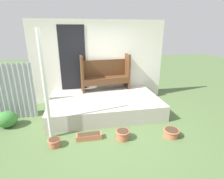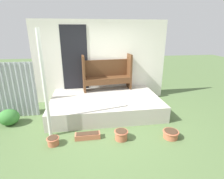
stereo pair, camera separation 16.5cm
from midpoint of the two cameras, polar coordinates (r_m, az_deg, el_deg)
The scene contains 10 objects.
ground_plane at distance 4.37m, azimuth -3.29°, elevation -12.63°, with size 24.00×24.00×0.00m, color #516B3D.
porch_slab at distance 5.14m, azimuth -3.36°, elevation -4.89°, with size 3.09×1.93×0.43m.
house_wall at distance 5.78m, azimuth -5.30°, elevation 9.03°, with size 4.29×0.08×2.60m.
support_post at distance 3.83m, azimuth -22.17°, elevation 0.45°, with size 0.08×0.08×2.32m.
bench at distance 5.62m, azimuth -3.07°, elevation 5.39°, with size 1.57×0.53×1.13m.
flower_pot_left at distance 3.95m, azimuth -19.50°, elevation -15.91°, with size 0.26×0.26×0.17m.
flower_pot_middle at distance 3.95m, azimuth 2.25°, elevation -14.42°, with size 0.31×0.31×0.21m.
flower_pot_right at distance 4.23m, azimuth 17.69°, elevation -13.24°, with size 0.35×0.35×0.18m.
planter_box_rect at distance 4.02m, azimuth -8.76°, elevation -14.88°, with size 0.55×0.18×0.13m.
shrub_by_fence at distance 5.11m, azimuth -31.91°, elevation -8.24°, with size 0.49×0.44×0.41m.
Camera 1 is at (-0.55, -3.69, 2.27)m, focal length 28.00 mm.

